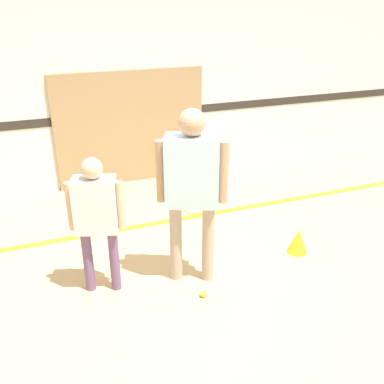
{
  "coord_description": "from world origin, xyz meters",
  "views": [
    {
      "loc": [
        -1.37,
        -3.32,
        2.61
      ],
      "look_at": [
        -0.12,
        0.05,
        0.96
      ],
      "focal_mm": 40.0,
      "sensor_mm": 36.0,
      "label": 1
    }
  ],
  "objects_px": {
    "tennis_ball_by_spare_racket": "(204,200)",
    "training_cone": "(298,241)",
    "person_student_left": "(96,212)",
    "racket_spare_on_floor": "(193,209)",
    "person_instructor": "(192,180)",
    "tennis_ball_near_instructor": "(204,294)"
  },
  "relations": [
    {
      "from": "tennis_ball_by_spare_racket",
      "to": "person_instructor",
      "type": "bearing_deg",
      "value": -116.1
    },
    {
      "from": "tennis_ball_by_spare_racket",
      "to": "training_cone",
      "type": "relative_size",
      "value": 0.24
    },
    {
      "from": "tennis_ball_by_spare_racket",
      "to": "training_cone",
      "type": "bearing_deg",
      "value": -71.98
    },
    {
      "from": "racket_spare_on_floor",
      "to": "person_instructor",
      "type": "bearing_deg",
      "value": 155.34
    },
    {
      "from": "tennis_ball_near_instructor",
      "to": "training_cone",
      "type": "xyz_separation_m",
      "value": [
        1.27,
        0.37,
        0.11
      ]
    },
    {
      "from": "tennis_ball_near_instructor",
      "to": "tennis_ball_by_spare_racket",
      "type": "bearing_deg",
      "value": 67.83
    },
    {
      "from": "person_student_left",
      "to": "tennis_ball_near_instructor",
      "type": "distance_m",
      "value": 1.27
    },
    {
      "from": "racket_spare_on_floor",
      "to": "person_student_left",
      "type": "bearing_deg",
      "value": 128.63
    },
    {
      "from": "person_instructor",
      "to": "training_cone",
      "type": "distance_m",
      "value": 1.57
    },
    {
      "from": "racket_spare_on_floor",
      "to": "tennis_ball_by_spare_racket",
      "type": "relative_size",
      "value": 7.61
    },
    {
      "from": "training_cone",
      "to": "tennis_ball_near_instructor",
      "type": "bearing_deg",
      "value": -163.92
    },
    {
      "from": "tennis_ball_near_instructor",
      "to": "tennis_ball_by_spare_racket",
      "type": "relative_size",
      "value": 1.0
    },
    {
      "from": "racket_spare_on_floor",
      "to": "tennis_ball_near_instructor",
      "type": "relative_size",
      "value": 7.61
    },
    {
      "from": "person_student_left",
      "to": "tennis_ball_by_spare_racket",
      "type": "height_order",
      "value": "person_student_left"
    },
    {
      "from": "person_instructor",
      "to": "tennis_ball_near_instructor",
      "type": "height_order",
      "value": "person_instructor"
    },
    {
      "from": "person_instructor",
      "to": "training_cone",
      "type": "bearing_deg",
      "value": 24.19
    },
    {
      "from": "person_student_left",
      "to": "tennis_ball_by_spare_racket",
      "type": "distance_m",
      "value": 2.32
    },
    {
      "from": "person_instructor",
      "to": "tennis_ball_near_instructor",
      "type": "xyz_separation_m",
      "value": [
        -0.01,
        -0.33,
        -1.04
      ]
    },
    {
      "from": "racket_spare_on_floor",
      "to": "tennis_ball_by_spare_racket",
      "type": "bearing_deg",
      "value": -59.7
    },
    {
      "from": "person_instructor",
      "to": "person_student_left",
      "type": "distance_m",
      "value": 0.91
    },
    {
      "from": "person_instructor",
      "to": "racket_spare_on_floor",
      "type": "relative_size",
      "value": 3.46
    },
    {
      "from": "person_student_left",
      "to": "training_cone",
      "type": "distance_m",
      "value": 2.25
    }
  ]
}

